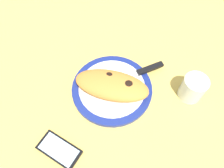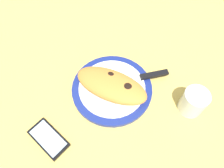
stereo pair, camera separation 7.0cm
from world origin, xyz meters
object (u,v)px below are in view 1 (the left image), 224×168
Objects in this scene: calzone at (113,85)px; knife at (142,72)px; fork at (106,106)px; plate at (112,88)px; water_glass at (192,89)px; smartphone at (59,150)px.

knife is at bearing 41.83° from calzone.
plate is at bearing 83.19° from fork.
fork reaches higher than plate.
calzone is 2.98× the size of water_glass.
plate is at bearing 120.35° from calzone.
smartphone is (-12.50, -22.93, -0.34)cm from plate.
smartphone is (-11.59, -15.33, -1.52)cm from fork.
knife is 37.62cm from smartphone.
water_glass is at bearing 4.51° from plate.
calzone is at bearing -138.17° from knife.
plate is at bearing -141.66° from knife.
fork is 0.68× the size of knife.
water_glass is at bearing -17.74° from knife.
fork is 29.14cm from water_glass.
knife reaches higher than fork.
water_glass is at bearing 5.99° from calzone.
knife is 2.52× the size of water_glass.
calzone is 7.40cm from fork.
calzone is at bearing 79.50° from fork.
plate is 3.18× the size of water_glass.
fork is 1.04× the size of smartphone.
plate is 1.07× the size of calzone.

